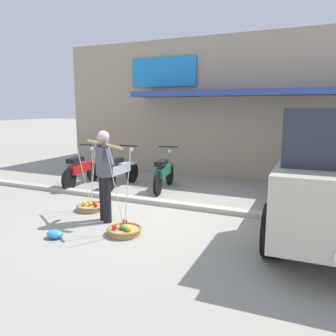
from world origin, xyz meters
TOP-DOWN VIEW (x-y plane):
  - ground_plane at (0.00, 0.00)m, footprint 90.00×90.00m
  - sidewalk_curb at (0.00, 0.70)m, footprint 20.00×0.24m
  - fruit_vendor at (-0.58, -0.71)m, footprint 1.38×0.92m
  - fruit_basket_left_side at (-1.26, -0.26)m, footprint 0.60×0.60m
  - fruit_basket_right_side at (0.10, -1.15)m, footprint 0.60×0.60m
  - motorcycle_nearest_shop at (-2.86, 1.43)m, footprint 0.54×1.81m
  - motorcycle_second_in_row at (-1.80, 1.73)m, footprint 0.54×1.82m
  - motorcycle_third_in_row at (-0.62, 1.95)m, footprint 0.56×1.80m
  - storefront_building at (1.23, 6.74)m, footprint 13.00×6.00m
  - plastic_litter_bag at (-0.85, -1.77)m, footprint 0.28×0.22m

SIDE VIEW (x-z plane):
  - ground_plane at x=0.00m, z-range 0.00..0.00m
  - sidewalk_curb at x=0.00m, z-range 0.00..0.10m
  - plastic_litter_bag at x=-0.85m, z-range 0.00..0.14m
  - fruit_basket_left_side at x=-1.26m, z-range -0.65..0.80m
  - fruit_basket_right_side at x=0.10m, z-range -0.65..0.81m
  - motorcycle_nearest_shop at x=-2.86m, z-range -0.09..1.00m
  - motorcycle_second_in_row at x=-1.80m, z-range -0.09..1.00m
  - motorcycle_third_in_row at x=-0.62m, z-range -0.09..1.00m
  - fruit_vendor at x=-0.58m, z-range 0.13..1.82m
  - storefront_building at x=1.23m, z-range 0.00..4.20m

